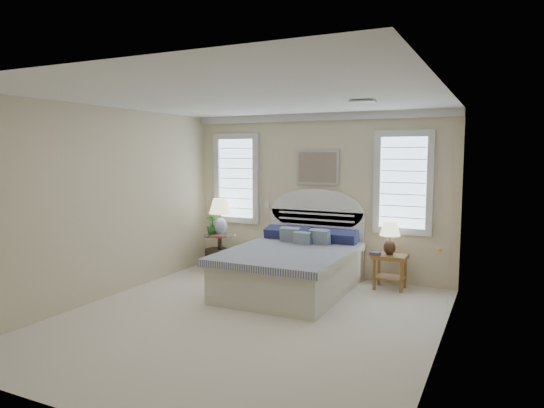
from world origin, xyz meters
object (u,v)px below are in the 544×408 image
(bed, at_px, (293,265))
(side_table_left, at_px, (220,248))
(nightstand_right, at_px, (390,264))
(floor_pot, at_px, (217,259))
(lamp_right, at_px, (390,234))
(lamp_left, at_px, (220,212))

(bed, relative_size, side_table_left, 3.61)
(side_table_left, bearing_deg, nightstand_right, 1.94)
(bed, xyz_separation_m, floor_pot, (-1.72, 0.59, -0.20))
(floor_pot, distance_m, lamp_right, 3.08)
(side_table_left, xyz_separation_m, floor_pot, (-0.07, -0.01, -0.20))
(nightstand_right, xyz_separation_m, floor_pot, (-3.02, -0.11, -0.20))
(floor_pot, xyz_separation_m, lamp_right, (3.01, 0.10, 0.65))
(bed, height_order, nightstand_right, bed)
(bed, height_order, lamp_left, bed)
(floor_pot, relative_size, lamp_right, 0.81)
(floor_pot, distance_m, lamp_left, 0.84)
(lamp_left, bearing_deg, bed, -21.40)
(bed, relative_size, floor_pot, 5.58)
(side_table_left, distance_m, lamp_right, 2.97)
(nightstand_right, height_order, floor_pot, nightstand_right)
(bed, distance_m, floor_pot, 1.83)
(bed, relative_size, lamp_right, 4.52)
(bed, distance_m, nightstand_right, 1.47)
(bed, xyz_separation_m, nightstand_right, (1.30, 0.69, 0.00))
(floor_pot, bearing_deg, bed, -18.81)
(side_table_left, distance_m, floor_pot, 0.21)
(nightstand_right, distance_m, floor_pot, 3.03)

